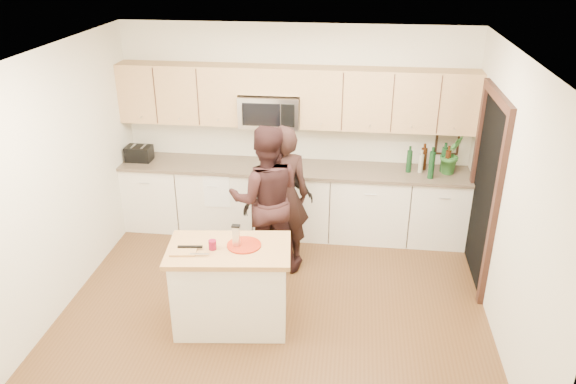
# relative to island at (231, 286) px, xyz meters

# --- Properties ---
(floor) EXTENTS (4.50, 4.50, 0.00)m
(floor) POSITION_rel_island_xyz_m (0.40, 0.37, -0.45)
(floor) COLOR brown
(floor) RESTS_ON ground
(room_shell) EXTENTS (4.52, 4.02, 2.71)m
(room_shell) POSITION_rel_island_xyz_m (0.40, 0.37, 1.28)
(room_shell) COLOR beige
(room_shell) RESTS_ON ground
(back_cabinetry) EXTENTS (4.50, 0.66, 0.94)m
(back_cabinetry) POSITION_rel_island_xyz_m (0.40, 2.06, 0.02)
(back_cabinetry) COLOR silver
(back_cabinetry) RESTS_ON ground
(upper_cabinetry) EXTENTS (4.50, 0.33, 0.75)m
(upper_cabinetry) POSITION_rel_island_xyz_m (0.43, 2.20, 1.39)
(upper_cabinetry) COLOR tan
(upper_cabinetry) RESTS_ON ground
(microwave) EXTENTS (0.76, 0.41, 0.40)m
(microwave) POSITION_rel_island_xyz_m (0.09, 2.16, 1.20)
(microwave) COLOR silver
(microwave) RESTS_ON ground
(doorway) EXTENTS (0.06, 1.25, 2.20)m
(doorway) POSITION_rel_island_xyz_m (2.63, 1.27, 0.70)
(doorway) COLOR black
(doorway) RESTS_ON ground
(framed_picture) EXTENTS (0.30, 0.03, 0.38)m
(framed_picture) POSITION_rel_island_xyz_m (2.35, 2.35, 0.83)
(framed_picture) COLOR black
(framed_picture) RESTS_ON ground
(dish_towel) EXTENTS (0.34, 0.60, 0.48)m
(dish_towel) POSITION_rel_island_xyz_m (-0.55, 1.87, 0.35)
(dish_towel) COLOR white
(dish_towel) RESTS_ON ground
(island) EXTENTS (1.27, 0.83, 0.90)m
(island) POSITION_rel_island_xyz_m (0.00, 0.00, 0.00)
(island) COLOR silver
(island) RESTS_ON ground
(red_plate) EXTENTS (0.34, 0.34, 0.02)m
(red_plate) POSITION_rel_island_xyz_m (0.14, 0.06, 0.45)
(red_plate) COLOR #9B220E
(red_plate) RESTS_ON island
(box_grater) EXTENTS (0.08, 0.05, 0.22)m
(box_grater) POSITION_rel_island_xyz_m (0.07, 0.03, 0.58)
(box_grater) COLOR silver
(box_grater) RESTS_ON red_plate
(drink_glass) EXTENTS (0.08, 0.08, 0.09)m
(drink_glass) POSITION_rel_island_xyz_m (-0.15, -0.04, 0.49)
(drink_glass) COLOR maroon
(drink_glass) RESTS_ON island
(cutting_board) EXTENTS (0.26, 0.21, 0.02)m
(cutting_board) POSITION_rel_island_xyz_m (-0.41, -0.13, 0.46)
(cutting_board) COLOR #B4864B
(cutting_board) RESTS_ON island
(tongs) EXTENTS (0.24, 0.05, 0.02)m
(tongs) POSITION_rel_island_xyz_m (-0.36, -0.07, 0.47)
(tongs) COLOR black
(tongs) RESTS_ON cutting_board
(knife) EXTENTS (0.19, 0.04, 0.01)m
(knife) POSITION_rel_island_xyz_m (-0.24, -0.18, 0.47)
(knife) COLOR silver
(knife) RESTS_ON cutting_board
(toaster) EXTENTS (0.33, 0.23, 0.20)m
(toaster) POSITION_rel_island_xyz_m (-1.65, 2.04, 0.58)
(toaster) COLOR black
(toaster) RESTS_ON back_cabinetry
(bottle_cluster) EXTENTS (0.54, 0.36, 0.40)m
(bottle_cluster) POSITION_rel_island_xyz_m (2.13, 2.07, 0.67)
(bottle_cluster) COLOR black
(bottle_cluster) RESTS_ON back_cabinetry
(orchid) EXTENTS (0.35, 0.33, 0.51)m
(orchid) POSITION_rel_island_xyz_m (2.37, 2.09, 0.74)
(orchid) COLOR #2E6B2A
(orchid) RESTS_ON back_cabinetry
(woman_left) EXTENTS (0.72, 0.56, 1.74)m
(woman_left) POSITION_rel_island_xyz_m (0.36, 1.30, 0.42)
(woman_left) COLOR black
(woman_left) RESTS_ON ground
(woman_center) EXTENTS (0.96, 0.80, 1.78)m
(woman_center) POSITION_rel_island_xyz_m (0.19, 1.15, 0.44)
(woman_center) COLOR black
(woman_center) RESTS_ON ground
(woman_right) EXTENTS (0.95, 0.74, 1.50)m
(woman_right) POSITION_rel_island_xyz_m (0.31, 1.30, 0.30)
(woman_right) COLOR black
(woman_right) RESTS_ON ground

